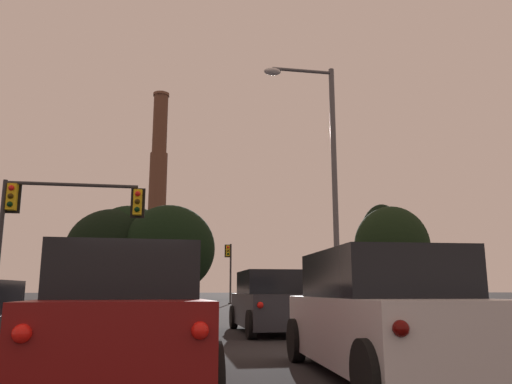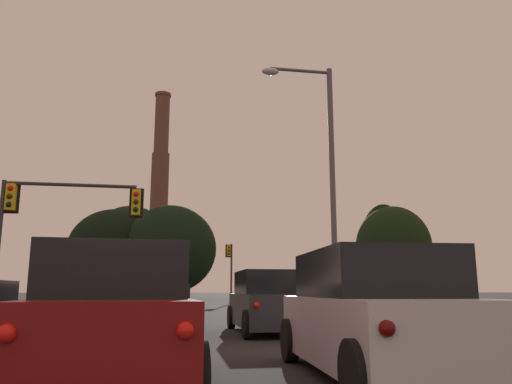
{
  "view_description": "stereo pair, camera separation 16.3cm",
  "coord_description": "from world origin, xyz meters",
  "views": [
    {
      "loc": [
        0.31,
        -1.18,
        1.26
      ],
      "look_at": [
        6.14,
        31.78,
        7.88
      ],
      "focal_mm": 35.0,
      "sensor_mm": 36.0,
      "label": 1
    },
    {
      "loc": [
        0.47,
        -1.21,
        1.26
      ],
      "look_at": [
        6.14,
        31.78,
        7.88
      ],
      "focal_mm": 35.0,
      "sensor_mm": 36.0,
      "label": 2
    }
  ],
  "objects": [
    {
      "name": "suv_right_lane_front",
      "position": [
        3.51,
        14.16,
        0.9
      ],
      "size": [
        2.15,
        4.92,
        1.86
      ],
      "rotation": [
        0.0,
        0.0,
        -0.01
      ],
      "color": "#232328",
      "rests_on": "ground_plane"
    },
    {
      "name": "suv_center_lane_second",
      "position": [
        -0.24,
        6.1,
        0.9
      ],
      "size": [
        2.29,
        4.97,
        1.86
      ],
      "rotation": [
        0.0,
        0.0,
        0.04
      ],
      "color": "maroon",
      "rests_on": "ground_plane"
    },
    {
      "name": "suv_right_lane_second",
      "position": [
        3.51,
        5.99,
        0.9
      ],
      "size": [
        2.32,
        4.98,
        1.86
      ],
      "rotation": [
        0.0,
        0.0,
        -0.05
      ],
      "color": "silver",
      "rests_on": "ground_plane"
    },
    {
      "name": "sedan_center_lane_front",
      "position": [
        0.17,
        12.74,
        0.67
      ],
      "size": [
        2.15,
        4.76,
        1.43
      ],
      "rotation": [
        0.0,
        0.0,
        0.04
      ],
      "color": "maroon",
      "rests_on": "ground_plane"
    },
    {
      "name": "traffic_light_far_right",
      "position": [
        6.27,
        47.42,
        3.77
      ],
      "size": [
        0.78,
        0.5,
        5.73
      ],
      "color": "#2D2D30",
      "rests_on": "ground_plane"
    },
    {
      "name": "traffic_light_overhead_left",
      "position": [
        -4.22,
        19.39,
        4.24
      ],
      "size": [
        5.59,
        0.5,
        5.54
      ],
      "color": "#2D2D30",
      "rests_on": "ground_plane"
    },
    {
      "name": "street_lamp",
      "position": [
        5.82,
        15.67,
        5.69
      ],
      "size": [
        2.7,
        0.36,
        9.48
      ],
      "color": "#56565B",
      "rests_on": "ground_plane"
    },
    {
      "name": "smokestack",
      "position": [
        -2.66,
        123.87,
        20.27
      ],
      "size": [
        8.25,
        8.25,
        51.71
      ],
      "color": "#523427",
      "rests_on": "ground_plane"
    },
    {
      "name": "treeline_left_mid",
      "position": [
        -7.48,
        74.56,
        7.18
      ],
      "size": [
        13.58,
        12.23,
        13.1
      ],
      "color": "black",
      "rests_on": "ground_plane"
    },
    {
      "name": "treeline_far_right",
      "position": [
        0.71,
        75.27,
        7.24
      ],
      "size": [
        10.63,
        9.56,
        11.91
      ],
      "color": "black",
      "rests_on": "ground_plane"
    },
    {
      "name": "treeline_center_right",
      "position": [
        36.1,
        77.96,
        8.28
      ],
      "size": [
        8.39,
        7.55,
        15.74
      ],
      "color": "black",
      "rests_on": "ground_plane"
    },
    {
      "name": "treeline_far_left",
      "position": [
        36.63,
        75.71,
        8.24
      ],
      "size": [
        12.42,
        11.18,
        14.98
      ],
      "color": "black",
      "rests_on": "ground_plane"
    },
    {
      "name": "treeline_right_mid",
      "position": [
        -5.42,
        75.32,
        7.76
      ],
      "size": [
        12.13,
        10.92,
        13.8
      ],
      "color": "black",
      "rests_on": "ground_plane"
    },
    {
      "name": "treeline_center_left",
      "position": [
        0.51,
        71.52,
        7.12
      ],
      "size": [
        13.13,
        11.82,
        13.43
      ],
      "color": "black",
      "rests_on": "ground_plane"
    }
  ]
}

